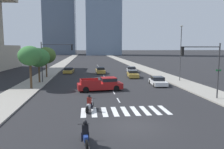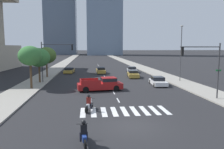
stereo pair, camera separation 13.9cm
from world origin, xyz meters
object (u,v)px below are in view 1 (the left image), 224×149
motorcycle_trailing (90,104)px  street_tree_nearest (30,56)px  traffic_signal_far (53,54)px  street_tree_third (46,55)px  motorcycle_lead (85,135)px  pickup_truck (102,84)px  sedan_silver_3 (131,70)px  traffic_signal_near (205,61)px  street_lamp_east (181,50)px  sedan_gold_2 (69,71)px  sedan_gold_0 (100,70)px  sedan_white_4 (158,81)px  street_tree_second (39,58)px  sedan_gold_1 (133,74)px

motorcycle_trailing → street_tree_nearest: street_tree_nearest is taller
traffic_signal_far → street_tree_third: size_ratio=1.14×
motorcycle_lead → pickup_truck: size_ratio=0.37×
sedan_silver_3 → traffic_signal_near: size_ratio=0.78×
street_lamp_east → street_tree_third: (-22.36, 7.08, -1.11)m
traffic_signal_far → traffic_signal_near: bearing=-37.9°
traffic_signal_far → street_tree_third: bearing=110.5°
sedan_gold_2 → traffic_signal_far: size_ratio=0.73×
sedan_gold_0 → sedan_white_4: bearing=-156.5°
street_lamp_east → street_tree_second: size_ratio=1.67×
pickup_truck → sedan_silver_3: 21.23m
traffic_signal_near → street_tree_nearest: bearing=-22.5°
street_lamp_east → street_tree_nearest: street_lamp_east is taller
pickup_truck → traffic_signal_near: (10.28, -6.37, 3.35)m
pickup_truck → sedan_white_4: pickup_truck is taller
pickup_truck → sedan_white_4: (8.42, 2.95, -0.23)m
sedan_gold_2 → street_tree_nearest: size_ratio=0.81×
motorcycle_lead → street_tree_third: (-7.22, 28.85, 3.50)m
motorcycle_trailing → street_tree_second: 17.93m
pickup_truck → traffic_signal_far: size_ratio=0.95×
pickup_truck → street_tree_third: size_ratio=1.09×
sedan_gold_2 → motorcycle_lead: bearing=-170.3°
sedan_white_4 → sedan_gold_1: bearing=-163.4°
motorcycle_trailing → sedan_gold_1: (8.23, 20.76, 0.02)m
traffic_signal_near → traffic_signal_far: size_ratio=0.94×
sedan_gold_0 → traffic_signal_near: size_ratio=0.81×
motorcycle_trailing → street_lamp_east: (14.81, 15.01, 4.60)m
sedan_gold_1 → sedan_white_4: bearing=17.0°
motorcycle_lead → sedan_gold_2: motorcycle_lead is taller
sedan_gold_1 → motorcycle_trailing: bearing=-17.0°
sedan_silver_3 → street_tree_second: street_tree_second is taller
sedan_gold_0 → sedan_gold_1: sedan_gold_0 is taller
pickup_truck → traffic_signal_far: (-7.09, 7.16, 3.63)m
motorcycle_trailing → sedan_silver_3: bearing=-0.8°
sedan_white_4 → pickup_truck: bearing=-66.4°
sedan_gold_2 → street_tree_third: 8.41m
motorcycle_trailing → traffic_signal_far: traffic_signal_far is taller
pickup_truck → sedan_silver_3: (7.88, 19.71, -0.23)m
sedan_gold_1 → street_tree_nearest: street_tree_nearest is taller
street_tree_nearest → street_tree_third: (0.00, 11.29, -0.35)m
motorcycle_trailing → street_lamp_east: bearing=-27.0°
traffic_signal_near → street_tree_nearest: traffic_signal_near is taller
sedan_white_4 → street_tree_third: (-17.71, 10.09, 3.50)m
sedan_gold_1 → sedan_silver_3: (1.38, 8.00, -0.02)m
sedan_silver_3 → street_lamp_east: bearing=25.5°
traffic_signal_near → street_tree_nearest: 21.18m
street_tree_nearest → street_tree_third: size_ratio=1.03×
sedan_gold_1 → sedan_white_4: sedan_gold_1 is taller
sedan_gold_0 → traffic_signal_far: 14.82m
street_tree_third → sedan_gold_1: bearing=-4.8°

